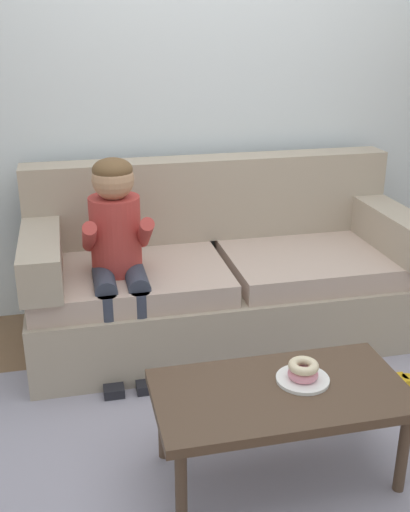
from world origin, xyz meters
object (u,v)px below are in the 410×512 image
at_px(coffee_table, 280,399).
at_px(person_child, 117,245).
at_px(toy_controller, 392,382).
at_px(donut, 303,374).
at_px(couch, 222,277).

distance_m(coffee_table, person_child, 1.19).
bearing_deg(toy_controller, person_child, 140.22).
bearing_deg(donut, coffee_table, -160.40).
relative_size(person_child, toy_controller, 4.87).
xyz_separation_m(coffee_table, person_child, (-0.52, 1.02, 0.31)).
xyz_separation_m(couch, coffee_table, (-0.08, -1.23, 0.01)).
bearing_deg(donut, person_child, 122.19).
distance_m(couch, coffee_table, 1.23).
bearing_deg(couch, toy_controller, -47.49).
bearing_deg(coffee_table, couch, 86.30).
bearing_deg(person_child, coffee_table, -63.11).
bearing_deg(couch, coffee_table, -93.70).
relative_size(coffee_table, toy_controller, 4.35).
bearing_deg(toy_controller, coffee_table, -165.35).
distance_m(donut, toy_controller, 0.90).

